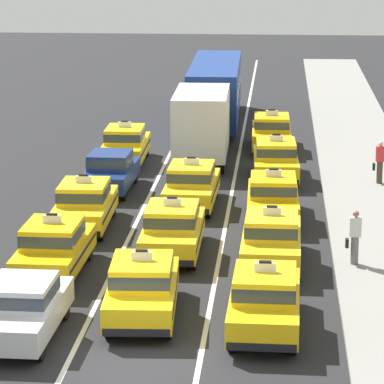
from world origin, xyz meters
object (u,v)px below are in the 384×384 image
(taxi_center_second, at_px, (173,228))
(pedestrian_by_storefront, at_px, (380,162))
(sedan_left_nearest, at_px, (23,307))
(taxi_right_second, at_px, (271,238))
(taxi_right_fifth, at_px, (271,132))
(bus_center_fifth, at_px, (215,89))
(taxi_center_third, at_px, (192,184))
(taxi_center_nearest, at_px, (142,287))
(taxi_right_third, at_px, (273,197))
(taxi_left_second, at_px, (54,247))
(taxi_left_fifth, at_px, (125,144))
(sedan_left_fourth, at_px, (110,170))
(pedestrian_near_crosswalk, at_px, (355,237))
(taxi_right_nearest, at_px, (265,299))
(taxi_right_fourth, at_px, (276,159))
(taxi_left_third, at_px, (85,204))
(box_truck_center_fourth, at_px, (202,122))

(taxi_center_second, relative_size, pedestrian_by_storefront, 2.66)
(sedan_left_nearest, relative_size, taxi_right_second, 0.94)
(taxi_center_second, relative_size, taxi_right_fifth, 0.99)
(bus_center_fifth, distance_m, taxi_right_second, 25.05)
(taxi_right_second, bearing_deg, taxi_right_fifth, 90.59)
(taxi_center_third, distance_m, pedestrian_by_storefront, 8.26)
(taxi_center_third, distance_m, taxi_right_second, 7.59)
(taxi_center_nearest, bearing_deg, taxi_right_third, 71.37)
(taxi_center_second, bearing_deg, taxi_left_second, -145.60)
(taxi_left_fifth, bearing_deg, sedan_left_fourth, -88.54)
(taxi_center_third, distance_m, pedestrian_near_crosswalk, 9.01)
(taxi_center_third, distance_m, taxi_right_nearest, 12.92)
(taxi_left_fifth, height_order, taxi_right_fourth, same)
(taxi_left_third, distance_m, taxi_right_fourth, 10.34)
(taxi_center_nearest, bearing_deg, box_truck_center_fourth, 89.47)
(taxi_center_nearest, distance_m, taxi_center_second, 5.79)
(taxi_center_third, xyz_separation_m, taxi_right_nearest, (2.94, -12.58, 0.00))
(taxi_right_third, bearing_deg, taxi_right_fifth, 90.83)
(bus_center_fifth, bearing_deg, taxi_right_third, -80.57)
(taxi_center_third, distance_m, taxi_right_fifth, 11.22)
(bus_center_fifth, relative_size, taxi_right_second, 2.46)
(pedestrian_by_storefront, bearing_deg, bus_center_fifth, 118.14)
(taxi_center_third, bearing_deg, taxi_right_nearest, -76.83)
(taxi_right_fourth, bearing_deg, taxi_right_fifth, 92.24)
(taxi_center_second, height_order, taxi_right_fourth, same)
(sedan_left_nearest, distance_m, taxi_right_fifth, 25.19)
(taxi_left_third, height_order, taxi_right_second, same)
(taxi_left_second, xyz_separation_m, taxi_left_third, (0.02, 5.21, 0.00))
(sedan_left_fourth, bearing_deg, bus_center_fifth, 78.32)
(taxi_right_third, relative_size, pedestrian_near_crosswalk, 2.70)
(taxi_right_fourth, distance_m, pedestrian_near_crosswalk, 12.08)
(taxi_right_fifth, bearing_deg, taxi_right_fourth, -87.76)
(taxi_center_second, distance_m, taxi_right_fifth, 17.18)
(box_truck_center_fourth, relative_size, taxi_right_nearest, 1.53)
(taxi_center_second, relative_size, bus_center_fifth, 0.41)
(sedan_left_nearest, xyz_separation_m, taxi_left_second, (-0.28, 5.20, 0.03))
(taxi_left_fifth, height_order, taxi_right_third, same)
(sedan_left_fourth, height_order, taxi_left_fifth, taxi_left_fifth)
(taxi_right_fourth, height_order, taxi_right_fifth, same)
(bus_center_fifth, relative_size, taxi_right_fifth, 2.45)
(taxi_center_second, distance_m, box_truck_center_fourth, 14.20)
(taxi_center_nearest, relative_size, pedestrian_by_storefront, 2.70)
(taxi_right_nearest, relative_size, pedestrian_by_storefront, 2.66)
(taxi_left_fifth, xyz_separation_m, pedestrian_by_storefront, (10.86, -3.48, 0.14))
(taxi_left_third, xyz_separation_m, taxi_right_fourth, (6.61, 7.95, 0.00))
(taxi_left_second, height_order, taxi_center_third, same)
(bus_center_fifth, height_order, taxi_right_second, bus_center_fifth)
(taxi_left_second, relative_size, pedestrian_near_crosswalk, 2.69)
(taxi_center_nearest, xyz_separation_m, taxi_right_fifth, (3.24, 22.70, 0.00))
(taxi_center_third, xyz_separation_m, taxi_right_third, (3.06, -1.70, 0.00))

